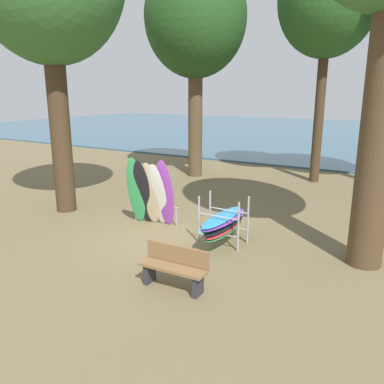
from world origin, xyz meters
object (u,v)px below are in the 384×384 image
object	(u,v)px
tree_far_right_back	(328,0)
leaning_board_pile	(150,193)
park_bench	(174,266)
board_storage_rack	(224,223)
tree_mid_behind	(195,20)

from	to	relation	value
tree_far_right_back	leaning_board_pile	size ratio (longest dim) A/B	4.71
leaning_board_pile	park_bench	bearing A→B (deg)	-46.51
tree_far_right_back	park_bench	world-z (taller)	tree_far_right_back
board_storage_rack	leaning_board_pile	bearing A→B (deg)	176.49
board_storage_rack	tree_mid_behind	bearing A→B (deg)	125.34
leaning_board_pile	park_bench	xyz separation A→B (m)	(2.64, -2.78, -0.52)
park_bench	board_storage_rack	bearing A→B (deg)	94.31
leaning_board_pile	board_storage_rack	world-z (taller)	leaning_board_pile
tree_mid_behind	leaning_board_pile	bearing A→B (deg)	-70.17
leaning_board_pile	board_storage_rack	bearing A→B (deg)	-3.51
board_storage_rack	park_bench	size ratio (longest dim) A/B	1.51
tree_mid_behind	tree_far_right_back	distance (m)	5.34
tree_mid_behind	board_storage_rack	bearing A→B (deg)	-54.66
tree_mid_behind	board_storage_rack	xyz separation A→B (m)	(4.85, -6.85, -6.21)
leaning_board_pile	park_bench	world-z (taller)	leaning_board_pile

